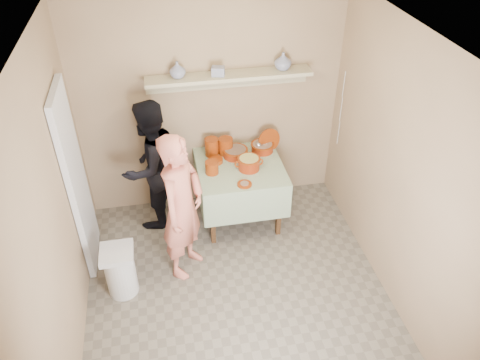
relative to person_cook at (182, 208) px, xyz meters
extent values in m
plane|color=#696053|center=(0.46, -0.59, -0.82)|extent=(3.50, 3.50, 0.00)
cube|color=silver|center=(-1.00, 0.36, 0.18)|extent=(0.06, 0.70, 2.00)
cylinder|color=#712102|center=(0.43, 0.97, 0.05)|extent=(0.16, 0.16, 0.21)
cylinder|color=#712102|center=(0.60, 0.97, 0.05)|extent=(0.17, 0.17, 0.20)
cylinder|color=#712102|center=(0.38, 0.61, 0.02)|extent=(0.15, 0.15, 0.15)
cylinder|color=#712102|center=(0.45, 0.81, -0.03)|extent=(0.17, 0.17, 0.05)
cylinder|color=#712102|center=(1.12, 0.97, 0.07)|extent=(0.29, 0.16, 0.28)
imported|color=navy|center=(1.25, 1.05, 1.00)|extent=(0.23, 0.23, 0.19)
imported|color=navy|center=(0.12, 1.05, 0.99)|extent=(0.21, 0.21, 0.17)
cube|color=navy|center=(0.54, 1.02, 0.95)|extent=(0.16, 0.13, 0.10)
imported|color=#CA6957|center=(0.00, 0.00, 0.00)|extent=(0.65, 0.71, 1.63)
imported|color=black|center=(-0.28, 0.83, -0.03)|extent=(0.97, 0.96, 1.57)
cube|color=#9B7E5F|center=(0.46, 1.17, 0.48)|extent=(3.00, 0.02, 2.60)
cube|color=#9B7E5F|center=(-1.05, -0.59, 0.48)|extent=(0.02, 3.50, 2.60)
cube|color=#9B7E5F|center=(1.97, -0.59, 0.48)|extent=(0.02, 3.50, 2.60)
cube|color=silver|center=(0.46, -0.59, 1.79)|extent=(3.00, 3.50, 0.02)
cube|color=#4C2D16|center=(0.33, 0.31, -0.46)|extent=(0.05, 0.05, 0.71)
cube|color=#4C2D16|center=(1.09, 0.31, -0.46)|extent=(0.05, 0.05, 0.71)
cube|color=#4C2D16|center=(0.33, 1.07, -0.46)|extent=(0.05, 0.05, 0.71)
cube|color=#4C2D16|center=(1.09, 1.07, -0.46)|extent=(0.05, 0.05, 0.71)
cube|color=#4C2D16|center=(0.71, 0.69, -0.09)|extent=(0.90, 0.90, 0.04)
cube|color=#24591E|center=(0.71, 0.69, -0.06)|extent=(0.96, 0.96, 0.01)
cube|color=#24591E|center=(0.71, 0.21, -0.28)|extent=(0.96, 0.01, 0.44)
cube|color=#24591E|center=(0.71, 1.17, -0.28)|extent=(0.96, 0.01, 0.44)
cube|color=#24591E|center=(0.23, 0.69, -0.28)|extent=(0.01, 0.96, 0.44)
cube|color=#24591E|center=(1.19, 0.69, -0.28)|extent=(0.01, 0.96, 0.44)
cylinder|color=maroon|center=(0.69, 0.89, -0.01)|extent=(0.28, 0.28, 0.09)
cylinder|color=#712102|center=(0.69, 0.89, 0.03)|extent=(0.30, 0.30, 0.01)
cylinder|color=brown|center=(0.69, 0.89, 0.02)|extent=(0.25, 0.25, 0.05)
cylinder|color=maroon|center=(1.03, 0.94, -0.01)|extent=(0.26, 0.26, 0.09)
cylinder|color=#712102|center=(1.03, 0.94, 0.03)|extent=(0.28, 0.28, 0.01)
cylinder|color=#8C6B54|center=(1.03, 0.94, 0.02)|extent=(0.23, 0.23, 0.05)
cylinder|color=silver|center=(1.01, 0.79, 0.13)|extent=(0.01, 0.22, 0.16)
sphere|color=silver|center=(0.97, 0.91, 0.05)|extent=(0.07, 0.07, 0.07)
cylinder|color=maroon|center=(0.80, 0.61, 0.02)|extent=(0.24, 0.24, 0.14)
cylinder|color=#712102|center=(0.80, 0.61, 0.08)|extent=(0.25, 0.25, 0.01)
cylinder|color=tan|center=(0.80, 0.61, 0.06)|extent=(0.21, 0.21, 0.05)
torus|color=#712102|center=(0.68, 0.61, 0.02)|extent=(0.09, 0.02, 0.09)
torus|color=#712102|center=(0.92, 0.61, 0.02)|extent=(0.09, 0.02, 0.09)
cylinder|color=#712102|center=(0.69, 0.32, -0.05)|extent=(0.16, 0.16, 0.02)
cylinder|color=#8C6B54|center=(0.69, 0.32, -0.03)|extent=(0.09, 0.09, 0.01)
cube|color=tan|center=(0.66, 1.03, 0.88)|extent=(1.80, 0.25, 0.04)
cube|color=tan|center=(0.66, 1.15, 0.78)|extent=(1.80, 0.02, 0.18)
cylinder|color=silver|center=(-0.68, -0.22, -0.57)|extent=(0.30, 0.30, 0.50)
cube|color=silver|center=(-0.68, -0.22, -0.29)|extent=(0.32, 0.32, 0.06)
cylinder|color=silver|center=(1.93, 0.91, 0.73)|extent=(0.01, 0.01, 0.30)
cylinder|color=silver|center=(1.93, 0.89, 0.43)|extent=(0.01, 0.01, 0.30)
cylinder|color=silver|center=(1.93, 0.87, 0.13)|extent=(0.01, 0.01, 0.30)
camera|label=1|loc=(-0.11, -3.60, 2.94)|focal=35.00mm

